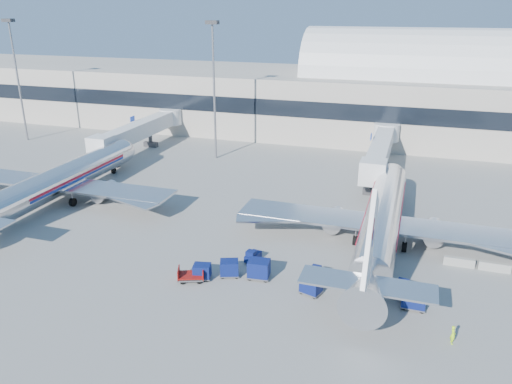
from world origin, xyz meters
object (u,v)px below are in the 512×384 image
(barrier_near, at_px, (459,262))
(tug_left, at_px, (253,256))
(tug_right, at_px, (407,290))
(cart_solo_far, at_px, (414,298))
(jetbridge_mid, at_px, (143,129))
(cart_train_c, at_px, (202,271))
(cart_train_b, at_px, (229,268))
(cart_open_red, at_px, (191,276))
(mast_west, at_px, (214,71))
(ramp_worker, at_px, (453,335))
(airliner_main, at_px, (382,220))
(barrier_mid, at_px, (494,267))
(cart_solo_near, at_px, (311,285))
(jetbridge_near, at_px, (381,148))
(tug_lead, at_px, (320,275))
(cart_train_a, at_px, (259,269))
(airliner_mid, at_px, (59,181))
(mast_far_west, at_px, (15,63))

(barrier_near, bearing_deg, tug_left, -164.54)
(tug_right, relative_size, cart_solo_far, 1.21)
(jetbridge_mid, height_order, cart_train_c, jetbridge_mid)
(cart_train_b, height_order, cart_open_red, cart_train_b)
(mast_west, height_order, ramp_worker, mast_west)
(airliner_main, distance_m, tug_left, 14.77)
(barrier_mid, relative_size, tug_left, 1.36)
(cart_train_c, relative_size, cart_solo_near, 0.88)
(cart_solo_near, bearing_deg, jetbridge_near, 103.86)
(tug_lead, relative_size, cart_solo_near, 1.07)
(barrier_near, distance_m, cart_solo_near, 16.37)
(cart_train_b, relative_size, ramp_worker, 1.42)
(cart_train_a, bearing_deg, airliner_main, 41.38)
(barrier_mid, xyz_separation_m, cart_open_red, (-27.79, -11.04, 0.02))
(airliner_main, height_order, tug_left, airliner_main)
(airliner_main, height_order, airliner_mid, same)
(cart_solo_near, relative_size, cart_solo_far, 1.03)
(mast_west, xyz_separation_m, tug_right, (33.20, -35.67, -14.07))
(tug_left, bearing_deg, ramp_worker, -102.08)
(cart_open_red, bearing_deg, barrier_mid, 0.74)
(airliner_mid, height_order, cart_solo_far, airliner_mid)
(jetbridge_near, bearing_deg, cart_train_a, -102.21)
(tug_left, bearing_deg, airliner_main, -46.05)
(cart_solo_near, height_order, cart_solo_far, cart_solo_far)
(jetbridge_near, distance_m, mast_west, 29.67)
(tug_right, bearing_deg, barrier_near, 68.24)
(airliner_main, height_order, tug_lead, airliner_main)
(airliner_mid, distance_m, barrier_mid, 53.42)
(tug_left, bearing_deg, barrier_near, -64.21)
(mast_west, distance_m, cart_train_b, 42.96)
(airliner_mid, xyz_separation_m, barrier_mid, (53.30, -2.51, -2.48))
(mast_west, height_order, cart_train_c, mast_west)
(barrier_near, xyz_separation_m, ramp_worker, (-1.15, -13.41, 0.33))
(mast_west, bearing_deg, cart_solo_near, -56.64)
(mast_west, xyz_separation_m, barrier_mid, (41.30, -28.00, -14.34))
(ramp_worker, bearing_deg, cart_train_c, 69.00)
(airliner_mid, relative_size, tug_left, 16.92)
(barrier_near, bearing_deg, airliner_main, 162.61)
(jetbridge_near, height_order, cart_train_a, jetbridge_near)
(airliner_mid, relative_size, cart_solo_near, 16.91)
(tug_right, bearing_deg, jetbridge_near, 109.04)
(mast_far_west, relative_size, tug_right, 8.72)
(cart_train_c, bearing_deg, airliner_mid, 142.15)
(mast_far_west, bearing_deg, tug_lead, -28.46)
(mast_west, distance_m, barrier_near, 49.33)
(airliner_mid, xyz_separation_m, mast_west, (12.00, 25.49, 11.87))
(jetbridge_near, xyz_separation_m, cart_solo_far, (6.23, -38.07, -2.95))
(cart_open_red, distance_m, ramp_worker, 23.46)
(tug_lead, height_order, ramp_worker, ramp_worker)
(barrier_mid, bearing_deg, tug_left, -166.63)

